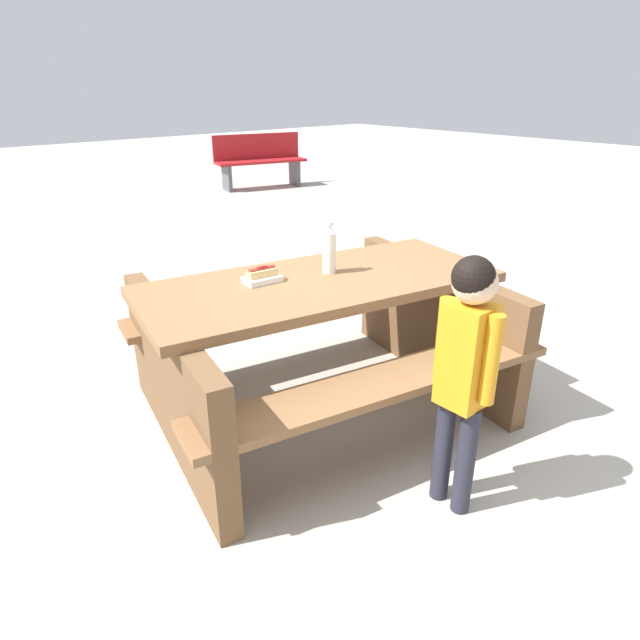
{
  "coord_description": "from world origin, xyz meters",
  "views": [
    {
      "loc": [
        1.71,
        1.98,
        1.67
      ],
      "look_at": [
        0.0,
        0.0,
        0.52
      ],
      "focal_mm": 30.85,
      "sensor_mm": 36.0,
      "label": 1
    }
  ],
  "objects_px": {
    "picnic_table": "(320,334)",
    "park_bench_mid": "(260,160)",
    "hotdog_tray": "(262,276)",
    "soda_bottle": "(329,249)",
    "child_in_coat": "(466,356)"
  },
  "relations": [
    {
      "from": "picnic_table",
      "to": "park_bench_mid",
      "type": "relative_size",
      "value": 1.32
    },
    {
      "from": "hotdog_tray",
      "to": "picnic_table",
      "type": "bearing_deg",
      "value": 148.09
    },
    {
      "from": "soda_bottle",
      "to": "child_in_coat",
      "type": "relative_size",
      "value": 0.24
    },
    {
      "from": "picnic_table",
      "to": "child_in_coat",
      "type": "distance_m",
      "value": 0.97
    },
    {
      "from": "soda_bottle",
      "to": "hotdog_tray",
      "type": "distance_m",
      "value": 0.38
    },
    {
      "from": "soda_bottle",
      "to": "picnic_table",
      "type": "bearing_deg",
      "value": 24.59
    },
    {
      "from": "picnic_table",
      "to": "child_in_coat",
      "type": "xyz_separation_m",
      "value": [
        0.08,
        0.93,
        0.26
      ]
    },
    {
      "from": "soda_bottle",
      "to": "hotdog_tray",
      "type": "xyz_separation_m",
      "value": [
        0.35,
        -0.11,
        -0.09
      ]
    },
    {
      "from": "soda_bottle",
      "to": "park_bench_mid",
      "type": "bearing_deg",
      "value": -121.88
    },
    {
      "from": "child_in_coat",
      "to": "park_bench_mid",
      "type": "height_order",
      "value": "child_in_coat"
    },
    {
      "from": "hotdog_tray",
      "to": "park_bench_mid",
      "type": "xyz_separation_m",
      "value": [
        -3.92,
        -5.63,
        -0.33
      ]
    },
    {
      "from": "soda_bottle",
      "to": "hotdog_tray",
      "type": "relative_size",
      "value": 1.4
    },
    {
      "from": "picnic_table",
      "to": "park_bench_mid",
      "type": "distance_m",
      "value": 6.85
    },
    {
      "from": "child_in_coat",
      "to": "park_bench_mid",
      "type": "xyz_separation_m",
      "value": [
        -3.75,
        -6.72,
        -0.26
      ]
    },
    {
      "from": "child_in_coat",
      "to": "hotdog_tray",
      "type": "bearing_deg",
      "value": -81.11
    }
  ]
}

